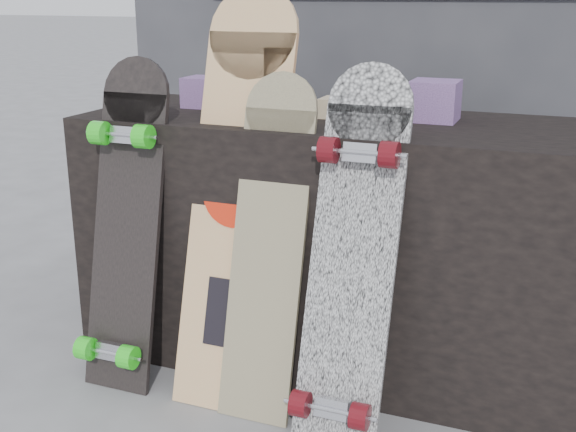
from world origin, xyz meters
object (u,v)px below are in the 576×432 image
at_px(longboard_geisha, 238,186).
at_px(skateboard_dark, 125,221).
at_px(longboard_celtic, 269,236).
at_px(longboard_cascadia, 352,253).
at_px(vendor_table, 336,242).

relative_size(longboard_geisha, skateboard_dark, 1.21).
xyz_separation_m(longboard_celtic, skateboard_dark, (-0.46, -0.03, -0.00)).
bearing_deg(longboard_celtic, skateboard_dark, -176.74).
bearing_deg(longboard_cascadia, longboard_celtic, 168.29).
height_order(longboard_celtic, longboard_cascadia, longboard_cascadia).
relative_size(longboard_geisha, longboard_cascadia, 1.20).
bearing_deg(longboard_cascadia, vendor_table, 113.37).
bearing_deg(longboard_cascadia, skateboard_dark, 177.80).
xyz_separation_m(longboard_cascadia, skateboard_dark, (-0.72, 0.03, -0.00)).
bearing_deg(skateboard_dark, longboard_geisha, 14.39).
distance_m(longboard_geisha, longboard_cascadia, 0.42).
distance_m(longboard_geisha, longboard_celtic, 0.18).
relative_size(vendor_table, skateboard_dark, 1.61).
distance_m(vendor_table, skateboard_dark, 0.67).
height_order(longboard_geisha, skateboard_dark, longboard_geisha).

